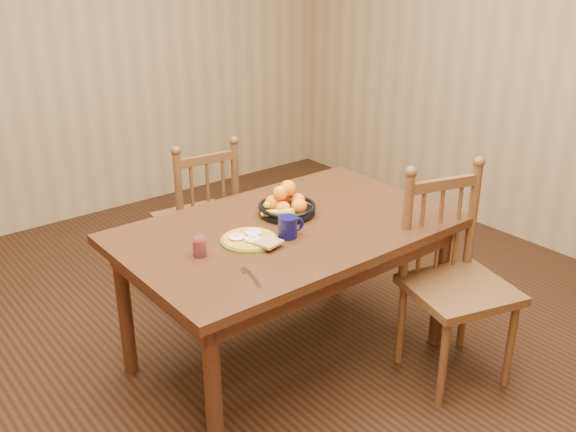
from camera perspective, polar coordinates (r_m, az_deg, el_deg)
room at (r=2.89m, az=-0.00°, el=10.07°), size 4.52×5.02×2.72m
dining_table at (r=3.12m, az=-0.00°, el=-2.28°), size 1.60×1.00×0.75m
chair_far at (r=3.91m, az=-7.92°, el=-0.21°), size 0.48×0.46×0.96m
chair_near at (r=3.20m, az=14.58°, el=-5.63°), size 0.57×0.56×1.03m
breakfast_plate at (r=2.92m, az=-3.37°, el=-2.07°), size 0.26×0.30×0.04m
fork at (r=2.62m, az=-3.31°, el=-5.33°), size 0.06×0.18×0.00m
spoon at (r=2.88m, az=-2.65°, el=-2.59°), size 0.07×0.15×0.01m
coffee_mug at (r=2.95m, az=0.04°, el=-0.95°), size 0.13×0.09×0.10m
juice_glass at (r=2.80m, az=-7.86°, el=-2.73°), size 0.06×0.06×0.09m
fruit_bowl at (r=3.19m, az=-0.15°, el=1.01°), size 0.29×0.29×0.17m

